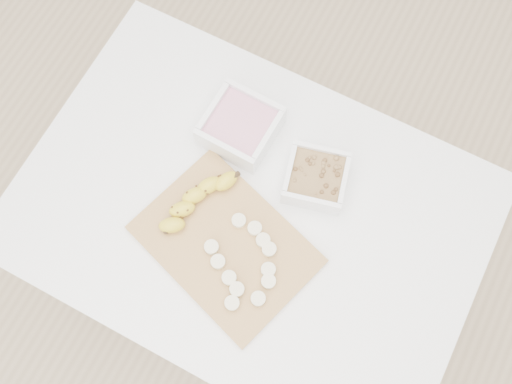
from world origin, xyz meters
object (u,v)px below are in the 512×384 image
at_px(table, 250,223).
at_px(cutting_board, 226,244).
at_px(bowl_granola, 316,178).
at_px(bowl_yogurt, 240,126).
at_px(banana, 196,202).

height_order(table, cutting_board, cutting_board).
xyz_separation_m(table, bowl_granola, (0.10, 0.13, 0.13)).
height_order(bowl_granola, cutting_board, bowl_granola).
height_order(bowl_yogurt, banana, bowl_yogurt).
bearing_deg(bowl_yogurt, banana, -91.00).
distance_m(table, bowl_granola, 0.20).
height_order(bowl_granola, banana, bowl_granola).
bearing_deg(bowl_granola, cutting_board, -116.41).
bearing_deg(cutting_board, table, 83.03).
xyz_separation_m(bowl_granola, banana, (-0.20, -0.17, 0.00)).
height_order(table, bowl_yogurt, bowl_yogurt).
relative_size(table, banana, 5.13).
relative_size(bowl_granola, cutting_board, 0.44).
bearing_deg(table, cutting_board, -96.97).
xyz_separation_m(bowl_yogurt, banana, (-0.00, -0.20, -0.00)).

